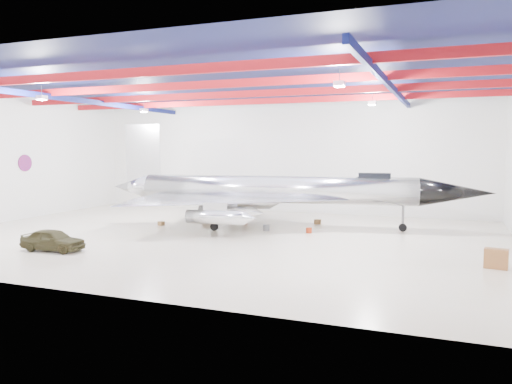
% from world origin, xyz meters
% --- Properties ---
extents(floor, '(40.00, 40.00, 0.00)m').
position_xyz_m(floor, '(0.00, 0.00, 0.00)').
color(floor, beige).
rests_on(floor, ground).
extents(wall_back, '(40.00, 0.00, 40.00)m').
position_xyz_m(wall_back, '(0.00, 15.00, 5.50)').
color(wall_back, silver).
rests_on(wall_back, floor).
extents(wall_left, '(0.00, 30.00, 30.00)m').
position_xyz_m(wall_left, '(-20.00, 0.00, 5.50)').
color(wall_left, silver).
rests_on(wall_left, floor).
extents(ceiling, '(40.00, 40.00, 0.00)m').
position_xyz_m(ceiling, '(0.00, 0.00, 11.00)').
color(ceiling, '#0A0F38').
rests_on(ceiling, wall_back).
extents(ceiling_structure, '(39.50, 29.50, 1.08)m').
position_xyz_m(ceiling_structure, '(0.00, 0.00, 10.32)').
color(ceiling_structure, maroon).
rests_on(ceiling_structure, ceiling).
extents(wall_roundel, '(0.10, 1.50, 1.50)m').
position_xyz_m(wall_roundel, '(-19.94, 2.00, 5.00)').
color(wall_roundel, '#B21414').
rests_on(wall_roundel, wall_left).
extents(jet_aircraft, '(30.42, 19.79, 8.31)m').
position_xyz_m(jet_aircraft, '(2.64, 5.32, 2.73)').
color(jet_aircraft, silver).
rests_on(jet_aircraft, floor).
extents(jeep, '(4.11, 1.88, 1.37)m').
position_xyz_m(jeep, '(-7.22, -8.39, 0.68)').
color(jeep, '#34311A').
rests_on(jeep, floor).
extents(desk, '(1.24, 0.77, 1.06)m').
position_xyz_m(desk, '(17.96, -3.60, 0.53)').
color(desk, brown).
rests_on(desk, floor).
extents(crate_ply, '(0.58, 0.52, 0.34)m').
position_xyz_m(crate_ply, '(-6.37, 2.72, 0.17)').
color(crate_ply, olive).
rests_on(crate_ply, floor).
extents(toolbox_red, '(0.48, 0.41, 0.29)m').
position_xyz_m(toolbox_red, '(-0.34, 6.11, 0.15)').
color(toolbox_red, '#9B2A0F').
rests_on(toolbox_red, floor).
extents(engine_drum, '(0.65, 0.65, 0.45)m').
position_xyz_m(engine_drum, '(2.55, 3.40, 0.23)').
color(engine_drum, '#59595B').
rests_on(engine_drum, floor).
extents(parts_bin, '(0.59, 0.49, 0.38)m').
position_xyz_m(parts_bin, '(5.41, 8.11, 0.19)').
color(parts_bin, olive).
rests_on(parts_bin, floor).
extents(crate_small, '(0.37, 0.30, 0.25)m').
position_xyz_m(crate_small, '(-4.26, 8.51, 0.13)').
color(crate_small, '#59595B').
rests_on(crate_small, floor).
extents(tool_chest, '(0.60, 0.60, 0.41)m').
position_xyz_m(tool_chest, '(5.89, 3.56, 0.20)').
color(tool_chest, '#9B2A0F').
rests_on(tool_chest, floor).
extents(oil_barrel, '(0.74, 0.66, 0.44)m').
position_xyz_m(oil_barrel, '(-3.42, 5.03, 0.22)').
color(oil_barrel, olive).
rests_on(oil_barrel, floor).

